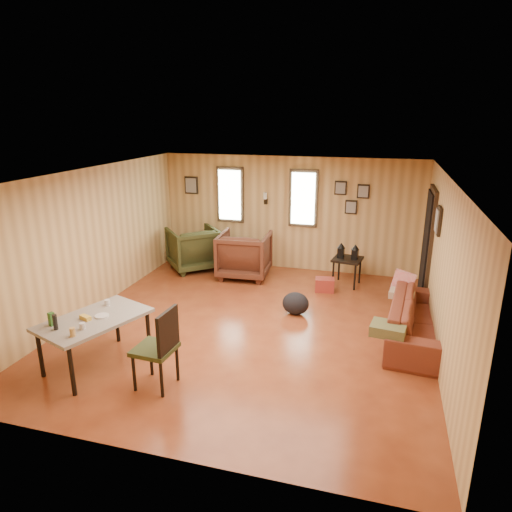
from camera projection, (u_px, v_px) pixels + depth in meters
The scene contains 11 objects.
room at pixel (264, 250), 7.10m from camera, with size 5.54×6.04×2.44m.
sofa at pixel (421, 313), 6.71m from camera, with size 2.15×0.63×0.84m, color maroon.
recliner_brown at pixel (244, 253), 9.32m from camera, with size 1.00×0.93×1.03m, color #4A2316.
recliner_green at pixel (193, 246), 9.79m from camera, with size 0.97×0.91×1.00m, color #2F3317.
end_table at pixel (218, 246), 10.11m from camera, with size 0.60×0.55×0.74m.
side_table at pixel (348, 257), 8.83m from camera, with size 0.61×0.61×0.85m.
cooler at pixel (325, 285), 8.65m from camera, with size 0.39×0.30×0.25m.
backpack at pixel (296, 303), 7.63m from camera, with size 0.52×0.44×0.39m.
sofa_pillows at pixel (396, 306), 6.73m from camera, with size 0.68×1.95×0.40m.
dining_table at pixel (93, 323), 5.94m from camera, with size 1.24×1.56×0.89m.
dining_chair at pixel (160, 344), 5.48m from camera, with size 0.50×0.50×1.04m.
Camera 1 is at (1.88, -6.31, 3.24)m, focal length 32.00 mm.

